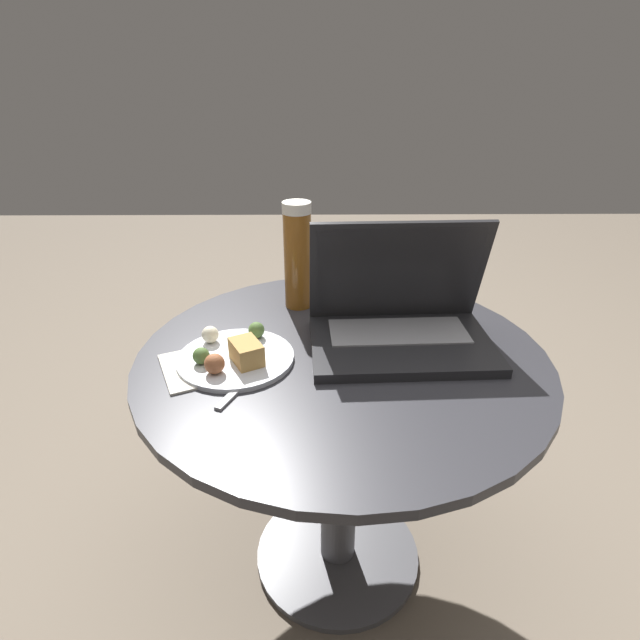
{
  "coord_description": "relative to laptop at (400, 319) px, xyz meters",
  "views": [
    {
      "loc": [
        -0.05,
        -0.79,
        1.01
      ],
      "look_at": [
        -0.04,
        -0.01,
        0.62
      ],
      "focal_mm": 28.0,
      "sensor_mm": 36.0,
      "label": 1
    }
  ],
  "objects": [
    {
      "name": "napkin",
      "position": [
        -0.33,
        -0.07,
        -0.05
      ],
      "size": [
        0.23,
        0.2,
        0.0
      ],
      "color": "silver",
      "rests_on": "table"
    },
    {
      "name": "ground_plane",
      "position": [
        -0.11,
        -0.04,
        -0.59
      ],
      "size": [
        6.0,
        6.0,
        0.0
      ],
      "primitive_type": "plane",
      "color": "#726656"
    },
    {
      "name": "snack_plate",
      "position": [
        -0.3,
        -0.07,
        -0.03
      ],
      "size": [
        0.21,
        0.21,
        0.05
      ],
      "color": "silver",
      "rests_on": "table"
    },
    {
      "name": "beer_glass",
      "position": [
        -0.19,
        0.17,
        0.07
      ],
      "size": [
        0.06,
        0.06,
        0.23
      ],
      "color": "brown",
      "rests_on": "table"
    },
    {
      "name": "table",
      "position": [
        -0.11,
        -0.04,
        -0.18
      ],
      "size": [
        0.75,
        0.75,
        0.55
      ],
      "color": "#515156",
      "rests_on": "ground_plane"
    },
    {
      "name": "fork",
      "position": [
        -0.27,
        -0.12,
        -0.04
      ],
      "size": [
        0.09,
        0.16,
        0.0
      ],
      "color": "#B2B2B7",
      "rests_on": "table"
    },
    {
      "name": "laptop",
      "position": [
        0.0,
        0.0,
        0.0
      ],
      "size": [
        0.34,
        0.23,
        0.23
      ],
      "color": "#232326",
      "rests_on": "table"
    }
  ]
}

